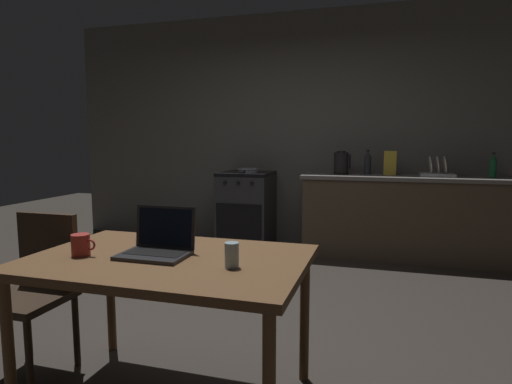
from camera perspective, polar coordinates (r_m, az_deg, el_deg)
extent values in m
plane|color=#2D2823|center=(3.17, -5.01, -16.96)|extent=(12.00, 12.00, 0.00)
cube|color=#5D5A54|center=(5.26, 8.07, 8.11)|extent=(6.40, 0.10, 2.79)
cube|color=#4C3D2D|center=(4.94, 18.90, -3.37)|extent=(2.10, 0.60, 0.86)
cube|color=#66605B|center=(4.88, 19.11, 1.85)|extent=(2.16, 0.64, 0.04)
cube|color=#2D2D30|center=(5.17, -1.26, -2.55)|extent=(0.60, 0.60, 0.86)
cube|color=black|center=(5.11, -1.28, 2.45)|extent=(0.60, 0.60, 0.04)
cube|color=black|center=(4.89, -2.35, -3.92)|extent=(0.54, 0.01, 0.40)
cylinder|color=black|center=(4.88, -4.19, 1.27)|extent=(0.04, 0.02, 0.04)
cylinder|color=black|center=(4.82, -2.41, 1.22)|extent=(0.04, 0.02, 0.04)
cylinder|color=black|center=(4.77, -0.59, 1.17)|extent=(0.04, 0.02, 0.04)
cube|color=brown|center=(2.11, -11.61, -8.95)|extent=(1.31, 0.87, 0.04)
cylinder|color=brown|center=(2.30, -30.03, -18.06)|extent=(0.05, 0.05, 0.69)
cylinder|color=brown|center=(2.82, -18.76, -12.84)|extent=(0.05, 0.05, 0.69)
cylinder|color=brown|center=(2.38, 6.47, -16.28)|extent=(0.05, 0.05, 0.69)
cube|color=#2D2116|center=(2.68, -28.28, -12.46)|extent=(0.40, 0.40, 0.04)
cube|color=#2D2116|center=(2.74, -25.90, -6.88)|extent=(0.38, 0.04, 0.42)
cylinder|color=#2D2116|center=(2.54, -27.92, -19.04)|extent=(0.04, 0.04, 0.41)
cylinder|color=#2D2116|center=(2.98, -28.06, -15.11)|extent=(0.04, 0.04, 0.41)
cylinder|color=#2D2116|center=(2.76, -22.80, -16.56)|extent=(0.04, 0.04, 0.41)
cube|color=#232326|center=(2.11, -13.47, -8.20)|extent=(0.32, 0.22, 0.02)
cube|color=black|center=(2.12, -13.27, -7.84)|extent=(0.28, 0.12, 0.00)
cube|color=#232326|center=(2.18, -11.96, -4.56)|extent=(0.32, 0.03, 0.21)
cube|color=black|center=(2.18, -12.03, -4.60)|extent=(0.29, 0.02, 0.18)
cylinder|color=black|center=(4.89, 11.21, 2.47)|extent=(0.17, 0.17, 0.02)
cylinder|color=black|center=(4.88, 11.25, 3.88)|extent=(0.16, 0.16, 0.22)
cylinder|color=black|center=(4.88, 11.28, 5.27)|extent=(0.10, 0.10, 0.02)
cube|color=black|center=(4.87, 12.37, 3.98)|extent=(0.02, 0.02, 0.16)
cylinder|color=#19592D|center=(4.93, 28.95, 2.68)|extent=(0.07, 0.07, 0.18)
cone|color=#19592D|center=(4.93, 29.03, 4.05)|extent=(0.07, 0.07, 0.06)
cylinder|color=black|center=(4.93, 29.06, 4.51)|extent=(0.03, 0.03, 0.02)
cylinder|color=gray|center=(5.08, -1.08, 2.72)|extent=(0.25, 0.25, 0.01)
torus|color=gray|center=(5.08, -1.09, 3.07)|extent=(0.27, 0.27, 0.02)
cylinder|color=black|center=(4.88, -1.84, 2.70)|extent=(0.02, 0.18, 0.02)
cylinder|color=#9E2D28|center=(2.23, -22.28, -6.53)|extent=(0.09, 0.09, 0.10)
torus|color=#9E2D28|center=(2.20, -21.15, -6.55)|extent=(0.05, 0.01, 0.05)
cylinder|color=#99B7C6|center=(1.89, -3.24, -8.36)|extent=(0.06, 0.06, 0.11)
cube|color=gold|center=(4.88, 17.39, 3.69)|extent=(0.13, 0.05, 0.26)
cube|color=silver|center=(4.90, 22.93, 2.12)|extent=(0.34, 0.26, 0.03)
cylinder|color=beige|center=(4.89, 22.17, 3.38)|extent=(0.04, 0.18, 0.18)
cylinder|color=beige|center=(4.90, 22.98, 3.34)|extent=(0.04, 0.18, 0.18)
cylinder|color=beige|center=(4.90, 23.80, 3.31)|extent=(0.04, 0.18, 0.18)
cylinder|color=#2D2D33|center=(4.95, 14.61, 3.42)|extent=(0.08, 0.08, 0.19)
cone|color=#2D2D33|center=(4.94, 14.66, 4.87)|extent=(0.08, 0.08, 0.06)
cylinder|color=black|center=(4.94, 14.67, 5.33)|extent=(0.03, 0.03, 0.02)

